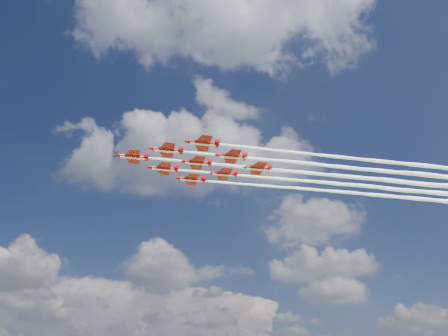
{
  "coord_description": "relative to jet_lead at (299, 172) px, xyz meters",
  "views": [
    {
      "loc": [
        12.58,
        -139.07,
        4.0
      ],
      "look_at": [
        2.24,
        -0.19,
        74.05
      ],
      "focal_mm": 35.0,
      "sensor_mm": 36.0,
      "label": 1
    }
  ],
  "objects": [
    {
      "name": "jet_row3_starb",
      "position": [
        17.58,
        19.64,
        0.0
      ],
      "size": [
        124.82,
        39.59,
        3.05
      ],
      "rotation": [
        0.0,
        0.0,
        0.28
      ],
      "color": "#A5090E"
    },
    {
      "name": "jet_tail",
      "position": [
        42.83,
        12.09,
        0.0
      ],
      "size": [
        124.82,
        39.59,
        3.05
      ],
      "rotation": [
        0.0,
        0.0,
        0.28
      ],
      "color": "#A5090E"
    },
    {
      "name": "jet_row2_port",
      "position": [
        12.63,
        -3.77,
        0.0
      ],
      "size": [
        124.82,
        39.59,
        3.05
      ],
      "rotation": [
        0.0,
        0.0,
        0.28
      ],
      "color": "#A5090E"
    },
    {
      "name": "jet_row3_port",
      "position": [
        25.25,
        -7.55,
        0.0
      ],
      "size": [
        124.82,
        39.59,
        3.05
      ],
      "rotation": [
        0.0,
        0.0,
        0.28
      ],
      "color": "#A5090E"
    },
    {
      "name": "jet_row4_starb",
      "position": [
        30.21,
        15.87,
        0.0
      ],
      "size": [
        124.82,
        39.59,
        3.05
      ],
      "rotation": [
        0.0,
        0.0,
        0.28
      ],
      "color": "#A5090E"
    },
    {
      "name": "jet_row4_port",
      "position": [
        34.04,
        2.27,
        0.0
      ],
      "size": [
        124.82,
        39.59,
        3.05
      ],
      "rotation": [
        0.0,
        0.0,
        0.28
      ],
      "color": "#A5090E"
    },
    {
      "name": "jet_row2_starb",
      "position": [
        8.79,
        9.82,
        0.0
      ],
      "size": [
        124.82,
        39.59,
        3.05
      ],
      "rotation": [
        0.0,
        0.0,
        0.28
      ],
      "color": "#A5090E"
    },
    {
      "name": "jet_lead",
      "position": [
        0.0,
        0.0,
        0.0
      ],
      "size": [
        124.82,
        39.59,
        3.05
      ],
      "rotation": [
        0.0,
        0.0,
        0.28
      ],
      "color": "#A5090E"
    },
    {
      "name": "jet_row3_centre",
      "position": [
        21.42,
        6.05,
        0.0
      ],
      "size": [
        124.82,
        39.59,
        3.05
      ],
      "rotation": [
        0.0,
        0.0,
        0.28
      ],
      "color": "#A5090E"
    }
  ]
}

